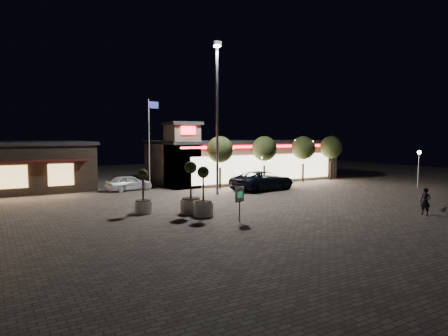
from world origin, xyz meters
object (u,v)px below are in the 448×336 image
valet_sign (240,197)px  planter_mid (203,200)px  pickup_truck (263,180)px  planter_left (143,199)px  pedestrian (425,201)px  white_sedan (129,183)px

valet_sign → planter_mid: bearing=111.0°
pickup_truck → planter_left: 13.57m
valet_sign → pedestrian: bearing=-21.3°
planter_mid → valet_sign: bearing=-69.0°
planter_left → valet_sign: bearing=-53.9°
pickup_truck → white_sedan: size_ratio=1.51×
pickup_truck → valet_sign: 13.35m
white_sedan → pickup_truck: bearing=-128.4°
pickup_truck → white_sedan: pickup_truck is taller
planter_mid → valet_sign: planter_mid is taller
planter_left → valet_sign: (3.81, -5.23, 0.52)m
planter_left → valet_sign: 6.49m
planter_left → planter_mid: bearing=-43.5°
planter_left → pickup_truck: bearing=20.3°
white_sedan → planter_mid: bearing=172.8°
white_sedan → valet_sign: 15.79m
planter_mid → valet_sign: (0.98, -2.54, 0.45)m
planter_mid → pedestrian: bearing=-29.8°
pickup_truck → valet_sign: size_ratio=3.12×
pickup_truck → valet_sign: valet_sign is taller
pedestrian → white_sedan: bearing=-158.1°
pickup_truck → pedestrian: size_ratio=3.69×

